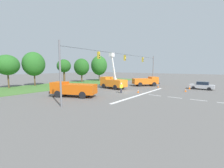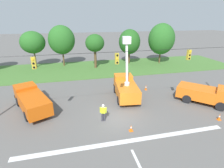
% 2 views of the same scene
% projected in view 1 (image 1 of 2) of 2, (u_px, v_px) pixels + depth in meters
% --- Properties ---
extents(ground_plane, '(200.00, 200.00, 0.00)m').
position_uv_depth(ground_plane, '(125.00, 92.00, 26.80)').
color(ground_plane, '#605E5B').
extents(grass_verge, '(56.00, 12.00, 0.10)m').
position_uv_depth(grass_verge, '(64.00, 85.00, 37.59)').
color(grass_verge, '#477533').
rests_on(grass_verge, ground).
extents(lane_markings, '(17.60, 15.25, 0.01)m').
position_uv_depth(lane_markings, '(152.00, 95.00, 23.77)').
color(lane_markings, silver).
rests_on(lane_markings, ground).
extents(signal_gantry, '(26.20, 0.33, 7.20)m').
position_uv_depth(signal_gantry, '(125.00, 67.00, 26.34)').
color(signal_gantry, slate).
rests_on(signal_gantry, ground).
extents(tree_west, '(4.57, 4.32, 6.96)m').
position_uv_depth(tree_west, '(7.00, 65.00, 30.53)').
color(tree_west, brown).
rests_on(tree_west, ground).
extents(tree_centre, '(5.06, 4.31, 7.96)m').
position_uv_depth(tree_centre, '(34.00, 64.00, 34.65)').
color(tree_centre, brown).
rests_on(tree_centre, ground).
extents(tree_east, '(3.54, 3.30, 6.45)m').
position_uv_depth(tree_east, '(64.00, 66.00, 37.76)').
color(tree_east, brown).
rests_on(tree_east, ground).
extents(tree_far_east, '(4.34, 4.73, 7.09)m').
position_uv_depth(tree_far_east, '(82.00, 67.00, 44.67)').
color(tree_far_east, brown).
rests_on(tree_far_east, ground).
extents(tree_east_end, '(5.40, 5.10, 8.24)m').
position_uv_depth(tree_east_end, '(99.00, 65.00, 49.02)').
color(tree_east_end, brown).
rests_on(tree_east_end, ground).
extents(utility_truck_bucket_lift, '(3.01, 6.05, 7.38)m').
position_uv_depth(utility_truck_bucket_lift, '(113.00, 82.00, 31.03)').
color(utility_truck_bucket_lift, orange).
rests_on(utility_truck_bucket_lift, ground).
extents(utility_truck_support_near, '(4.88, 7.08, 2.17)m').
position_uv_depth(utility_truck_support_near, '(73.00, 89.00, 22.18)').
color(utility_truck_support_near, '#D6560F').
rests_on(utility_truck_support_near, ground).
extents(utility_truck_support_far, '(5.97, 6.00, 2.17)m').
position_uv_depth(utility_truck_support_far, '(146.00, 81.00, 35.77)').
color(utility_truck_support_far, orange).
rests_on(utility_truck_support_far, ground).
extents(sedan_silver, '(1.96, 4.32, 1.56)m').
position_uv_depth(sedan_silver, '(202.00, 86.00, 29.76)').
color(sedan_silver, '#B7B7BC').
rests_on(sedan_silver, ground).
extents(road_worker, '(0.63, 0.33, 1.77)m').
position_uv_depth(road_worker, '(121.00, 87.00, 25.49)').
color(road_worker, '#383842').
rests_on(road_worker, ground).
extents(traffic_cone_foreground_left, '(0.36, 0.36, 0.66)m').
position_uv_depth(traffic_cone_foreground_left, '(158.00, 86.00, 32.87)').
color(traffic_cone_foreground_left, orange).
rests_on(traffic_cone_foreground_left, ground).
extents(traffic_cone_foreground_right, '(0.36, 0.36, 0.64)m').
position_uv_depth(traffic_cone_foreground_right, '(186.00, 90.00, 27.00)').
color(traffic_cone_foreground_right, orange).
rests_on(traffic_cone_foreground_right, ground).
extents(traffic_cone_mid_left, '(0.36, 0.36, 0.67)m').
position_uv_depth(traffic_cone_mid_left, '(61.00, 92.00, 24.57)').
color(traffic_cone_mid_left, orange).
rests_on(traffic_cone_mid_left, ground).
extents(traffic_cone_mid_right, '(0.36, 0.36, 0.62)m').
position_uv_depth(traffic_cone_mid_right, '(138.00, 91.00, 25.93)').
color(traffic_cone_mid_right, orange).
rests_on(traffic_cone_mid_right, ground).
extents(traffic_cone_near_bucket, '(0.36, 0.36, 0.72)m').
position_uv_depth(traffic_cone_near_bucket, '(116.00, 85.00, 34.87)').
color(traffic_cone_near_bucket, orange).
rests_on(traffic_cone_near_bucket, ground).
extents(traffic_cone_lane_edge_a, '(0.36, 0.36, 0.82)m').
position_uv_depth(traffic_cone_lane_edge_a, '(189.00, 87.00, 30.15)').
color(traffic_cone_lane_edge_a, orange).
rests_on(traffic_cone_lane_edge_a, ground).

